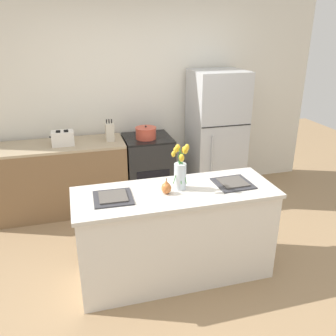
# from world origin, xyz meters

# --- Properties ---
(ground_plane) EXTENTS (10.00, 10.00, 0.00)m
(ground_plane) POSITION_xyz_m (0.00, 0.00, 0.00)
(ground_plane) COLOR #997A56
(back_wall) EXTENTS (5.20, 0.08, 2.70)m
(back_wall) POSITION_xyz_m (0.00, 2.00, 1.35)
(back_wall) COLOR silver
(back_wall) RESTS_ON ground_plane
(kitchen_island) EXTENTS (1.80, 0.66, 0.88)m
(kitchen_island) POSITION_xyz_m (0.00, 0.00, 0.44)
(kitchen_island) COLOR silver
(kitchen_island) RESTS_ON ground_plane
(back_counter) EXTENTS (1.68, 0.60, 0.90)m
(back_counter) POSITION_xyz_m (-1.06, 1.60, 0.45)
(back_counter) COLOR brown
(back_counter) RESTS_ON ground_plane
(stove_range) EXTENTS (0.60, 0.61, 0.90)m
(stove_range) POSITION_xyz_m (0.10, 1.60, 0.45)
(stove_range) COLOR black
(stove_range) RESTS_ON ground_plane
(refrigerator) EXTENTS (0.68, 0.67, 1.70)m
(refrigerator) POSITION_xyz_m (1.05, 1.60, 0.85)
(refrigerator) COLOR #B7BABC
(refrigerator) RESTS_ON ground_plane
(flower_vase) EXTENTS (0.16, 0.15, 0.43)m
(flower_vase) POSITION_xyz_m (0.05, 0.04, 1.06)
(flower_vase) COLOR silver
(flower_vase) RESTS_ON kitchen_island
(pear_figurine) EXTENTS (0.09, 0.09, 0.14)m
(pear_figurine) POSITION_xyz_m (-0.09, -0.03, 0.94)
(pear_figurine) COLOR #C66B33
(pear_figurine) RESTS_ON kitchen_island
(plate_setting_left) EXTENTS (0.33, 0.33, 0.02)m
(plate_setting_left) POSITION_xyz_m (-0.55, 0.00, 0.89)
(plate_setting_left) COLOR #333338
(plate_setting_left) RESTS_ON kitchen_island
(plate_setting_right) EXTENTS (0.33, 0.33, 0.02)m
(plate_setting_right) POSITION_xyz_m (0.55, 0.00, 0.89)
(plate_setting_right) COLOR #333338
(plate_setting_right) RESTS_ON kitchen_island
(toaster) EXTENTS (0.28, 0.18, 0.17)m
(toaster) POSITION_xyz_m (-0.94, 1.56, 0.98)
(toaster) COLOR silver
(toaster) RESTS_ON back_counter
(cooking_pot) EXTENTS (0.27, 0.27, 0.17)m
(cooking_pot) POSITION_xyz_m (0.07, 1.55, 0.97)
(cooking_pot) COLOR #CC4C38
(cooking_pot) RESTS_ON stove_range
(knife_block) EXTENTS (0.10, 0.14, 0.27)m
(knife_block) POSITION_xyz_m (-0.38, 1.59, 1.01)
(knife_block) COLOR beige
(knife_block) RESTS_ON back_counter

